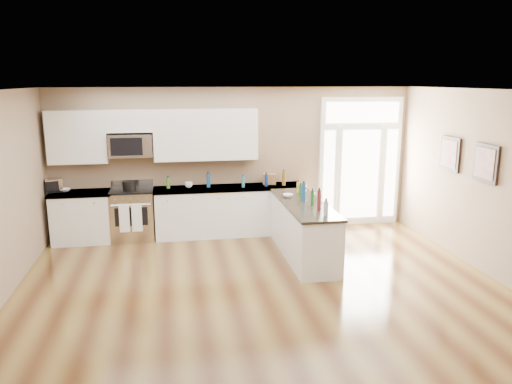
{
  "coord_description": "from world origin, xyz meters",
  "views": [
    {
      "loc": [
        -1.22,
        -5.55,
        2.93
      ],
      "look_at": [
        0.07,
        2.0,
        1.2
      ],
      "focal_mm": 35.0,
      "sensor_mm": 36.0,
      "label": 1
    }
  ],
  "objects_px": {
    "peninsula_cabinet": "(303,231)",
    "kitchen_range": "(133,214)",
    "toaster_oven": "(54,185)",
    "stockpot": "(129,185)"
  },
  "relations": [
    {
      "from": "kitchen_range",
      "to": "peninsula_cabinet",
      "type": "bearing_deg",
      "value": -26.53
    },
    {
      "from": "kitchen_range",
      "to": "toaster_oven",
      "type": "xyz_separation_m",
      "value": [
        -1.37,
        0.1,
        0.58
      ]
    },
    {
      "from": "kitchen_range",
      "to": "stockpot",
      "type": "relative_size",
      "value": 4.32
    },
    {
      "from": "kitchen_range",
      "to": "toaster_oven",
      "type": "distance_m",
      "value": 1.5
    },
    {
      "from": "stockpot",
      "to": "peninsula_cabinet",
      "type": "bearing_deg",
      "value": -25.34
    },
    {
      "from": "stockpot",
      "to": "toaster_oven",
      "type": "relative_size",
      "value": 0.87
    },
    {
      "from": "stockpot",
      "to": "toaster_oven",
      "type": "xyz_separation_m",
      "value": [
        -1.35,
        0.16,
        0.02
      ]
    },
    {
      "from": "peninsula_cabinet",
      "to": "kitchen_range",
      "type": "relative_size",
      "value": 2.15
    },
    {
      "from": "peninsula_cabinet",
      "to": "kitchen_range",
      "type": "xyz_separation_m",
      "value": [
        -2.9,
        1.45,
        0.04
      ]
    },
    {
      "from": "peninsula_cabinet",
      "to": "toaster_oven",
      "type": "height_order",
      "value": "toaster_oven"
    }
  ]
}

